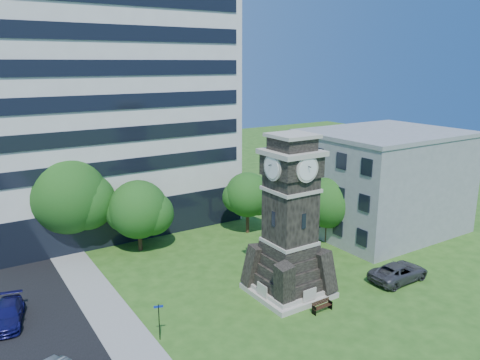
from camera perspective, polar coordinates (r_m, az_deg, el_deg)
ground at (r=33.91m, az=3.94°, el=-16.12°), size 160.00×160.00×0.00m
sidewalk at (r=34.08m, az=-14.99°, el=-16.39°), size 3.00×70.00×0.06m
clock_tower at (r=34.78m, az=6.10°, el=-5.75°), size 5.40×5.40×12.22m
office_tall at (r=51.36m, az=-16.61°, el=10.40°), size 26.20×15.11×28.60m
office_low at (r=50.42m, az=16.94°, el=-0.09°), size 15.20×12.20×10.40m
car_street_north at (r=36.17m, az=-26.46°, el=-14.45°), size 2.85×4.85×1.32m
car_east_lot at (r=40.33m, az=18.79°, el=-10.56°), size 5.28×2.45×1.47m
park_bench at (r=34.56m, az=9.93°, el=-14.85°), size 1.61×0.43×0.83m
street_sign at (r=30.94m, az=-9.85°, el=-16.22°), size 0.59×0.06×2.46m
tree_nw at (r=45.35m, az=-20.08°, el=-2.01°), size 7.77×7.07×8.87m
tree_nc at (r=43.96m, az=-12.18°, el=-3.70°), size 5.94×5.40×6.70m
tree_ne at (r=47.42m, az=0.99°, el=-1.98°), size 5.03×4.57×6.35m
tree_east at (r=45.73m, az=10.77°, el=-2.90°), size 5.39×4.90×6.48m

